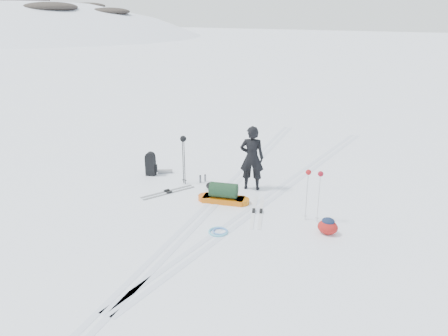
{
  "coord_description": "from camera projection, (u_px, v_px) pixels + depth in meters",
  "views": [
    {
      "loc": [
        5.04,
        -9.75,
        5.14
      ],
      "look_at": [
        0.14,
        0.52,
        0.95
      ],
      "focal_mm": 35.0,
      "sensor_mm": 36.0,
      "label": 1
    }
  ],
  "objects": [
    {
      "name": "expedition_rucksack",
      "position": [
        152.0,
        164.0,
        14.15
      ],
      "size": [
        0.73,
        0.69,
        0.78
      ],
      "rotation": [
        0.0,
        0.0,
        0.28
      ],
      "color": "black",
      "rests_on": "ground"
    },
    {
      "name": "pulk_sled",
      "position": [
        224.0,
        195.0,
        12.22
      ],
      "size": [
        1.53,
        0.7,
        0.57
      ],
      "rotation": [
        0.0,
        0.0,
        0.2
      ],
      "color": "#CA5E0B",
      "rests_on": "ground"
    },
    {
      "name": "ground",
      "position": [
        211.0,
        205.0,
        12.08
      ],
      "size": [
        200.0,
        200.0,
        0.0
      ],
      "primitive_type": "plane",
      "color": "white",
      "rests_on": "ground"
    },
    {
      "name": "rope_coil",
      "position": [
        219.0,
        231.0,
        10.6
      ],
      "size": [
        0.65,
        0.65,
        0.06
      ],
      "rotation": [
        0.0,
        0.0,
        -0.43
      ],
      "color": "#56B5D1",
      "rests_on": "ground"
    },
    {
      "name": "ski_poles_black",
      "position": [
        183.0,
        145.0,
        13.13
      ],
      "size": [
        0.22,
        0.19,
        1.55
      ],
      "rotation": [
        0.0,
        0.0,
        0.41
      ],
      "color": "black",
      "rests_on": "ground"
    },
    {
      "name": "stuff_sack",
      "position": [
        212.0,
        186.0,
        13.07
      ],
      "size": [
        0.42,
        0.35,
        0.23
      ],
      "rotation": [
        0.0,
        0.0,
        0.19
      ],
      "color": "black",
      "rests_on": "ground"
    },
    {
      "name": "ski_tracks",
      "position": [
        244.0,
        197.0,
        12.57
      ],
      "size": [
        3.38,
        17.97,
        0.01
      ],
      "color": "silver",
      "rests_on": "ground"
    },
    {
      "name": "touring_skis_grey",
      "position": [
        168.0,
        192.0,
        12.91
      ],
      "size": [
        1.05,
        1.58,
        0.06
      ],
      "rotation": [
        0.0,
        0.0,
        1.05
      ],
      "color": "gray",
      "rests_on": "ground"
    },
    {
      "name": "touring_skis_white",
      "position": [
        257.0,
        212.0,
        11.65
      ],
      "size": [
        0.89,
        1.97,
        0.07
      ],
      "rotation": [
        0.0,
        0.0,
        -1.25
      ],
      "color": "white",
      "rests_on": "ground"
    },
    {
      "name": "skier",
      "position": [
        252.0,
        158.0,
        12.85
      ],
      "size": [
        0.82,
        0.66,
        1.95
      ],
      "primitive_type": "imported",
      "rotation": [
        0.0,
        0.0,
        3.45
      ],
      "color": "black",
      "rests_on": "ground"
    },
    {
      "name": "ski_poles_silver",
      "position": [
        314.0,
        179.0,
        10.81
      ],
      "size": [
        0.44,
        0.16,
        1.38
      ],
      "rotation": [
        0.0,
        0.0,
        0.22
      ],
      "color": "#B3B6BA",
      "rests_on": "ground"
    },
    {
      "name": "thermos_pair",
      "position": [
        203.0,
        179.0,
        13.65
      ],
      "size": [
        0.16,
        0.25,
        0.25
      ],
      "rotation": [
        0.0,
        0.0,
        0.33
      ],
      "color": "#525359",
      "rests_on": "ground"
    },
    {
      "name": "small_daypack",
      "position": [
        328.0,
        226.0,
        10.49
      ],
      "size": [
        0.61,
        0.56,
        0.42
      ],
      "rotation": [
        0.0,
        0.0,
        -0.5
      ],
      "color": "maroon",
      "rests_on": "ground"
    }
  ]
}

